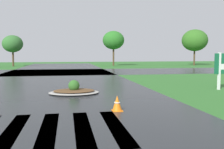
{
  "coord_description": "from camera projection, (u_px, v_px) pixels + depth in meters",
  "views": [
    {
      "loc": [
        0.96,
        -3.17,
        1.99
      ],
      "look_at": [
        2.97,
        8.35,
        1.04
      ],
      "focal_mm": 41.35,
      "sensor_mm": 36.0,
      "label": 1
    }
  ],
  "objects": [
    {
      "name": "median_island",
      "position": [
        74.0,
        91.0,
        12.87
      ],
      "size": [
        2.49,
        1.93,
        0.68
      ],
      "color": "#9E9B93",
      "rests_on": "ground"
    },
    {
      "name": "asphalt_roadway",
      "position": [
        48.0,
        93.0,
        12.93
      ],
      "size": [
        11.12,
        80.0,
        0.01
      ],
      "primitive_type": "cube",
      "color": "#232628",
      "rests_on": "ground"
    },
    {
      "name": "background_treeline",
      "position": [
        103.0,
        41.0,
        41.58
      ],
      "size": [
        47.84,
        5.27,
        6.11
      ],
      "color": "#4C3823",
      "rests_on": "ground"
    },
    {
      "name": "crosswalk_stripes",
      "position": [
        31.0,
        130.0,
        6.71
      ],
      "size": [
        4.95,
        3.56,
        0.01
      ],
      "color": "white",
      "rests_on": "ground"
    },
    {
      "name": "traffic_cone",
      "position": [
        117.0,
        104.0,
        8.93
      ],
      "size": [
        0.36,
        0.36,
        0.55
      ],
      "color": "orange",
      "rests_on": "ground"
    },
    {
      "name": "asphalt_cross_road",
      "position": [
        58.0,
        72.0,
        28.02
      ],
      "size": [
        90.0,
        10.01,
        0.01
      ],
      "primitive_type": "cube",
      "color": "#232628",
      "rests_on": "ground"
    }
  ]
}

